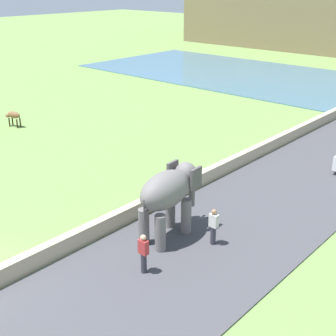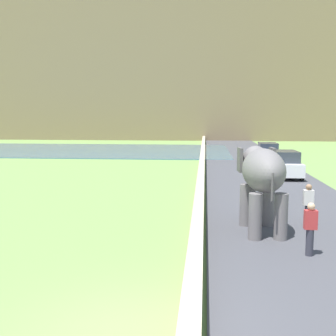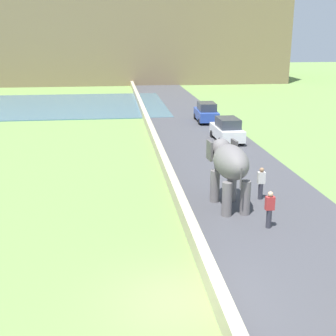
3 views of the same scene
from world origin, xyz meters
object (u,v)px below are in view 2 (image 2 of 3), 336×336
person_beside_elephant (308,205)px  car_blue (268,154)px  car_white (285,165)px  person_trailing (310,228)px  elephant (262,175)px

person_beside_elephant → car_blue: car_blue is taller
car_white → car_blue: size_ratio=0.99×
person_trailing → car_white: (2.09, 15.30, 0.03)m
person_trailing → car_blue: bearing=84.8°
car_white → person_trailing: bearing=-97.8°
person_beside_elephant → car_white: bearing=83.5°
elephant → person_beside_elephant: 2.24m
elephant → person_trailing: bearing=-67.3°
elephant → person_beside_elephant: (1.79, 0.69, -1.16)m
car_white → car_blue: 7.58m
elephant → car_white: 13.17m
car_blue → elephant: bearing=-98.9°
person_trailing → elephant: bearing=112.7°
person_trailing → car_blue: car_blue is taller
person_trailing → car_white: car_white is taller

